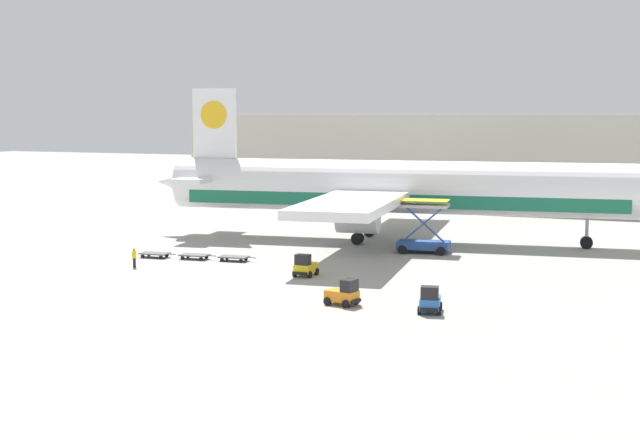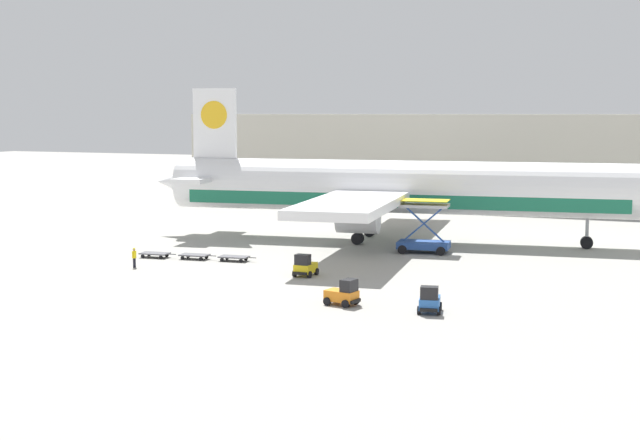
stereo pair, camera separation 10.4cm
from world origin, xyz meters
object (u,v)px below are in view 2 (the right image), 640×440
Objects in this scene: scissor_lift_loader at (424,233)px; airplane_main at (394,189)px; baggage_tug_foreground at (343,294)px; ground_crew_far at (134,256)px; baggage_dolly_second at (195,255)px; traffic_cone_near at (336,291)px; baggage_tug_mid at (430,301)px; baggage_dolly_lead at (155,254)px; baggage_dolly_third at (234,257)px; baggage_tug_far at (305,266)px.

airplane_main is at bearing 121.91° from scissor_lift_loader.
baggage_tug_foreground is 1.44× the size of ground_crew_far.
baggage_dolly_second is (-14.26, -18.97, -5.45)m from airplane_main.
baggage_dolly_second is 5.15× the size of traffic_cone_near.
baggage_dolly_second is at bearing -128.85° from baggage_tug_mid.
baggage_dolly_lead is at bearing -176.39° from baggage_dolly_second.
traffic_cone_near reaches higher than baggage_dolly_second.
airplane_main is 21.80m from baggage_dolly_third.
ground_crew_far reaches higher than baggage_dolly_third.
airplane_main is at bearing 41.68° from baggage_dolly_lead.
baggage_tug_foreground is 12.18m from baggage_tug_far.
airplane_main is 31.30× the size of ground_crew_far.
baggage_tug_far is 0.66× the size of baggage_dolly_third.
baggage_tug_mid is at bearing 54.60° from baggage_tug_far.
baggage_dolly_third is at bearing 1.50° from baggage_dolly_second.
baggage_dolly_lead is 5.15× the size of traffic_cone_near.
traffic_cone_near is at bearing -98.33° from scissor_lift_loader.
baggage_tug_foreground is (6.62, -32.99, -4.96)m from airplane_main.
airplane_main is 34.01m from baggage_tug_foreground.
airplane_main is 30.93m from traffic_cone_near.
airplane_main reaches higher than baggage_tug_far.
baggage_dolly_second is 1.00× the size of baggage_dolly_third.
baggage_dolly_third is 18.96m from traffic_cone_near.
baggage_tug_foreground is 28.36m from baggage_dolly_lead.
baggage_tug_mid is (6.58, -0.04, 0.00)m from baggage_tug_foreground.
baggage_tug_far is 8.79m from traffic_cone_near.
baggage_dolly_second is at bearing -178.50° from baggage_dolly_third.
scissor_lift_loader is 2.07× the size of baggage_tug_mid.
ground_crew_far is at bearing 173.08° from baggage_tug_foreground.
baggage_dolly_second is 4.12m from baggage_dolly_third.
baggage_tug_foreground reaches higher than ground_crew_far.
baggage_tug_far is at bearing 129.25° from traffic_cone_near.
baggage_tug_mid is (13.20, -33.03, -4.96)m from airplane_main.
baggage_dolly_third is at bearing -116.99° from baggage_tug_far.
baggage_dolly_lead is 4.17m from baggage_dolly_second.
baggage_dolly_lead is at bearing -162.55° from ground_crew_far.
airplane_main is at bearing 149.43° from ground_crew_far.
baggage_dolly_lead is at bearing 155.79° from traffic_cone_near.
scissor_lift_loader is 26.61m from baggage_tug_foreground.
baggage_tug_foreground reaches higher than traffic_cone_near.
baggage_tug_mid reaches higher than baggage_dolly_second.
ground_crew_far is (-30.17, 7.80, 0.23)m from baggage_tug_mid.
baggage_tug_mid reaches higher than ground_crew_far.
baggage_tug_mid is at bearing -80.71° from scissor_lift_loader.
baggage_tug_foreground is 1.08× the size of baggage_tug_far.
traffic_cone_near is (5.55, -6.79, -0.52)m from baggage_tug_far.
baggage_tug_mid is (7.94, -26.59, -1.19)m from scissor_lift_loader.
airplane_main is at bearing 177.99° from baggage_tug_far.
airplane_main reaches higher than scissor_lift_loader.
baggage_dolly_lead is 2.03× the size of ground_crew_far.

